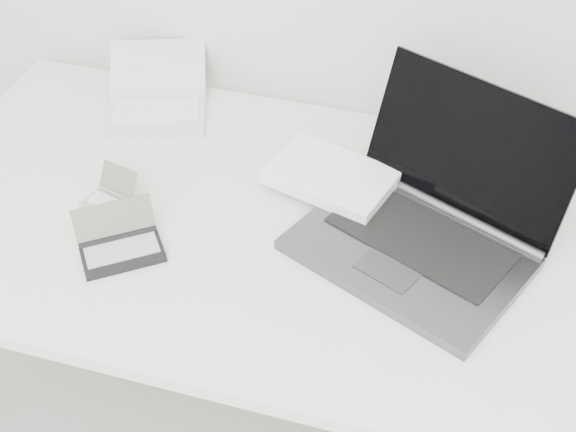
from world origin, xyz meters
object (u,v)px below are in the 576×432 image
(netbook_open_white, at_px, (156,102))
(palmtop_charcoal, at_px, (120,245))
(laptop_large, at_px, (406,212))
(desk, at_px, (309,246))

(netbook_open_white, relative_size, palmtop_charcoal, 1.73)
(laptop_large, bearing_deg, netbook_open_white, -177.46)
(desk, bearing_deg, palmtop_charcoal, -153.59)
(desk, relative_size, netbook_open_white, 4.95)
(desk, distance_m, palmtop_charcoal, 0.36)
(desk, relative_size, laptop_large, 2.67)
(laptop_large, xyz_separation_m, palmtop_charcoal, (-0.49, -0.21, -0.03))
(palmtop_charcoal, bearing_deg, netbook_open_white, 68.53)
(laptop_large, relative_size, palmtop_charcoal, 3.20)
(palmtop_charcoal, bearing_deg, desk, -9.98)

